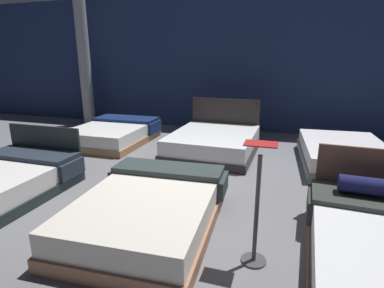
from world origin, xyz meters
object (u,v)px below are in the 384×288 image
bed_3 (114,133)px  price_sign (256,218)px  bed_5 (344,155)px  bed_1 (149,209)px  bed_4 (214,142)px  support_pillar (84,63)px

bed_3 → price_sign: price_sign is taller
bed_5 → bed_1: bearing=-132.9°
bed_4 → price_sign: bearing=-68.8°
bed_5 → support_pillar: 6.93m
price_sign → support_pillar: (-5.31, 4.90, 1.29)m
bed_5 → price_sign: bearing=-114.0°
price_sign → bed_1: bearing=166.7°
bed_1 → bed_4: bearing=86.0°
bed_3 → bed_5: bearing=-2.0°
bed_1 → bed_3: bearing=124.2°
support_pillar → bed_5: bearing=-14.3°
price_sign → support_pillar: bearing=137.3°
bed_5 → price_sign: price_sign is taller
bed_1 → support_pillar: size_ratio=0.60×
bed_3 → bed_5: 4.79m
bed_1 → bed_3: bed_1 is taller
bed_3 → support_pillar: size_ratio=0.58×
bed_1 → price_sign: size_ratio=1.78×
bed_3 → bed_5: (4.78, -0.13, -0.01)m
bed_3 → support_pillar: 2.80m
bed_1 → bed_5: (2.45, 2.94, -0.01)m
bed_5 → support_pillar: bearing=162.5°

